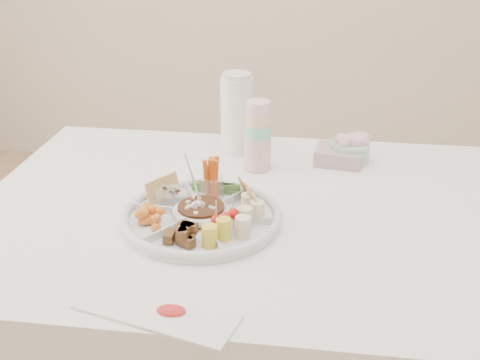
# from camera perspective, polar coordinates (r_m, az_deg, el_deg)

# --- Properties ---
(dining_table) EXTENTS (1.52, 1.02, 0.76)m
(dining_table) POSITION_cam_1_polar(r_m,az_deg,el_deg) (1.73, 2.73, -13.94)
(dining_table) COLOR white
(dining_table) RESTS_ON floor
(party_tray) EXTENTS (0.41, 0.41, 0.04)m
(party_tray) POSITION_cam_1_polar(r_m,az_deg,el_deg) (1.45, -3.69, -3.26)
(party_tray) COLOR silver
(party_tray) RESTS_ON dining_table
(bean_dip) EXTENTS (0.12, 0.12, 0.04)m
(bean_dip) POSITION_cam_1_polar(r_m,az_deg,el_deg) (1.45, -3.70, -3.00)
(bean_dip) COLOR #482C13
(bean_dip) RESTS_ON party_tray
(tortillas) EXTENTS (0.10, 0.10, 0.05)m
(tortillas) POSITION_cam_1_polar(r_m,az_deg,el_deg) (1.47, 1.21, -1.81)
(tortillas) COLOR #BF883B
(tortillas) RESTS_ON party_tray
(carrot_cucumber) EXTENTS (0.13, 0.13, 0.11)m
(carrot_cucumber) POSITION_cam_1_polar(r_m,az_deg,el_deg) (1.54, -2.40, 0.33)
(carrot_cucumber) COLOR #D35915
(carrot_cucumber) RESTS_ON party_tray
(pita_raisins) EXTENTS (0.12, 0.12, 0.06)m
(pita_raisins) POSITION_cam_1_polar(r_m,az_deg,el_deg) (1.53, -7.10, -0.96)
(pita_raisins) COLOR tan
(pita_raisins) RESTS_ON party_tray
(cherries) EXTENTS (0.11, 0.11, 0.04)m
(cherries) POSITION_cam_1_polar(r_m,az_deg,el_deg) (1.42, -8.80, -3.49)
(cherries) COLOR orange
(cherries) RESTS_ON party_tray
(granola_chunks) EXTENTS (0.11, 0.11, 0.04)m
(granola_chunks) POSITION_cam_1_polar(r_m,az_deg,el_deg) (1.34, -5.25, -5.33)
(granola_chunks) COLOR brown
(granola_chunks) RESTS_ON party_tray
(banana_tomato) EXTENTS (0.12, 0.12, 0.09)m
(banana_tomato) POSITION_cam_1_polar(r_m,az_deg,el_deg) (1.35, 0.10, -3.68)
(banana_tomato) COLOR #D1B75B
(banana_tomato) RESTS_ON party_tray
(cup_stack) EXTENTS (0.08, 0.08, 0.21)m
(cup_stack) POSITION_cam_1_polar(r_m,az_deg,el_deg) (1.71, 1.70, 4.35)
(cup_stack) COLOR #AABE99
(cup_stack) RESTS_ON dining_table
(thermos) EXTENTS (0.12, 0.12, 0.25)m
(thermos) POSITION_cam_1_polar(r_m,az_deg,el_deg) (1.82, -0.32, 6.39)
(thermos) COLOR white
(thermos) RESTS_ON dining_table
(flower_bowl) EXTENTS (0.15, 0.15, 0.09)m
(flower_bowl) POSITION_cam_1_polar(r_m,az_deg,el_deg) (1.81, 10.39, 3.05)
(flower_bowl) COLOR #8DB9A4
(flower_bowl) RESTS_ON dining_table
(napkin_stack) EXTENTS (0.15, 0.13, 0.04)m
(napkin_stack) POSITION_cam_1_polar(r_m,az_deg,el_deg) (1.80, 9.37, 2.32)
(napkin_stack) COLOR #B19299
(napkin_stack) RESTS_ON dining_table
(placemat) EXTENTS (0.33, 0.18, 0.01)m
(placemat) POSITION_cam_1_polar(r_m,az_deg,el_deg) (1.17, -7.98, -12.26)
(placemat) COLOR white
(placemat) RESTS_ON dining_table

